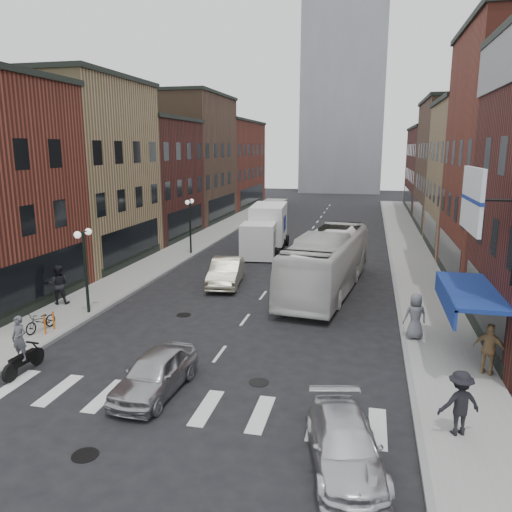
% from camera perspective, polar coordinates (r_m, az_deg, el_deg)
% --- Properties ---
extents(ground, '(160.00, 160.00, 0.00)m').
position_cam_1_polar(ground, '(18.79, -5.09, -12.27)').
color(ground, black).
rests_on(ground, ground).
extents(sidewalk_left, '(3.00, 74.00, 0.15)m').
position_cam_1_polar(sidewalk_left, '(41.40, -6.96, 1.45)').
color(sidewalk_left, gray).
rests_on(sidewalk_left, ground).
extents(sidewalk_right, '(3.00, 74.00, 0.15)m').
position_cam_1_polar(sidewalk_right, '(39.13, 17.18, 0.35)').
color(sidewalk_right, gray).
rests_on(sidewalk_right, ground).
extents(curb_left, '(0.20, 74.00, 0.16)m').
position_cam_1_polar(curb_left, '(40.93, -4.98, 1.26)').
color(curb_left, gray).
rests_on(curb_left, ground).
extents(curb_right, '(0.20, 74.00, 0.16)m').
position_cam_1_polar(curb_right, '(39.05, 14.98, 0.35)').
color(curb_right, gray).
rests_on(curb_right, ground).
extents(crosswalk_stripes, '(12.00, 2.20, 0.01)m').
position_cam_1_polar(crosswalk_stripes, '(16.27, -8.46, -16.48)').
color(crosswalk_stripes, silver).
rests_on(crosswalk_stripes, ground).
extents(bldg_left_mid_a, '(10.30, 10.20, 12.30)m').
position_cam_1_polar(bldg_left_mid_a, '(36.49, -21.35, 8.88)').
color(bldg_left_mid_a, '#988154').
rests_on(bldg_left_mid_a, ground).
extents(bldg_left_mid_b, '(10.30, 10.20, 10.30)m').
position_cam_1_polar(bldg_left_mid_b, '(45.17, -14.12, 8.57)').
color(bldg_left_mid_b, '#411C17').
rests_on(bldg_left_mid_b, ground).
extents(bldg_left_far_a, '(10.30, 12.20, 13.30)m').
position_cam_1_polar(bldg_left_far_a, '(55.14, -8.98, 10.95)').
color(bldg_left_far_a, brown).
rests_on(bldg_left_far_a, ground).
extents(bldg_left_far_b, '(10.30, 16.20, 11.30)m').
position_cam_1_polar(bldg_left_far_b, '(68.37, -4.55, 10.45)').
color(bldg_left_far_b, maroon).
rests_on(bldg_left_far_b, ground).
extents(bldg_right_mid_b, '(10.30, 10.20, 11.30)m').
position_cam_1_polar(bldg_right_mid_b, '(41.42, 26.56, 8.05)').
color(bldg_right_mid_b, '#988154').
rests_on(bldg_right_mid_b, ground).
extents(bldg_right_far_a, '(10.30, 12.20, 12.30)m').
position_cam_1_polar(bldg_right_far_a, '(52.15, 23.83, 9.46)').
color(bldg_right_far_a, brown).
rests_on(bldg_right_far_a, ground).
extents(bldg_right_far_b, '(10.30, 16.20, 10.30)m').
position_cam_1_polar(bldg_right_far_b, '(65.99, 21.52, 9.15)').
color(bldg_right_far_b, '#411C17').
rests_on(bldg_right_far_b, ground).
extents(awning_blue, '(1.80, 5.00, 0.78)m').
position_cam_1_polar(awning_blue, '(19.75, 22.78, -3.86)').
color(awning_blue, navy).
rests_on(awning_blue, ground).
extents(billboard_sign, '(1.52, 3.00, 3.70)m').
position_cam_1_polar(billboard_sign, '(17.12, 23.73, 5.69)').
color(billboard_sign, black).
rests_on(billboard_sign, ground).
extents(distant_tower, '(14.00, 14.00, 50.00)m').
position_cam_1_polar(distant_tower, '(95.94, 10.23, 22.44)').
color(distant_tower, '#9399A0').
rests_on(distant_tower, ground).
extents(streetlamp_near, '(0.32, 1.22, 4.11)m').
position_cam_1_polar(streetlamp_near, '(24.42, -19.00, 0.08)').
color(streetlamp_near, black).
rests_on(streetlamp_near, ground).
extents(streetlamp_far, '(0.32, 1.22, 4.11)m').
position_cam_1_polar(streetlamp_far, '(36.86, -7.56, 4.57)').
color(streetlamp_far, black).
rests_on(streetlamp_far, ground).
extents(bike_rack, '(0.08, 0.68, 0.80)m').
position_cam_1_polar(bike_rack, '(22.98, -22.55, -7.06)').
color(bike_rack, '#D8590C').
rests_on(bike_rack, sidewalk_left).
extents(box_truck, '(2.91, 8.20, 3.49)m').
position_cam_1_polar(box_truck, '(37.81, 1.15, 3.05)').
color(box_truck, white).
rests_on(box_truck, ground).
extents(motorcycle_rider, '(0.61, 2.09, 2.13)m').
position_cam_1_polar(motorcycle_rider, '(19.47, -25.27, -9.38)').
color(motorcycle_rider, black).
rests_on(motorcycle_rider, ground).
extents(transit_bus, '(4.20, 12.04, 3.28)m').
position_cam_1_polar(transit_bus, '(27.69, 8.11, -0.67)').
color(transit_bus, silver).
rests_on(transit_bus, ground).
extents(sedan_left_near, '(1.86, 4.11, 1.37)m').
position_cam_1_polar(sedan_left_near, '(16.84, -11.45, -12.95)').
color(sedan_left_near, '#B0B0B5').
rests_on(sedan_left_near, ground).
extents(sedan_left_far, '(2.26, 4.88, 1.55)m').
position_cam_1_polar(sedan_left_far, '(28.80, -3.44, -1.84)').
color(sedan_left_far, beige).
rests_on(sedan_left_far, ground).
extents(curb_car, '(2.51, 4.41, 1.20)m').
position_cam_1_polar(curb_car, '(13.36, 10.12, -20.47)').
color(curb_car, silver).
rests_on(curb_car, ground).
extents(parked_bicycle, '(0.82, 1.70, 0.86)m').
position_cam_1_polar(parked_bicycle, '(23.23, -23.38, -6.85)').
color(parked_bicycle, black).
rests_on(parked_bicycle, sidewalk_left).
extents(ped_left_solo, '(1.08, 0.82, 1.97)m').
position_cam_1_polar(ped_left_solo, '(26.68, -21.63, -3.05)').
color(ped_left_solo, black).
rests_on(ped_left_solo, sidewalk_left).
extents(ped_right_a, '(1.30, 0.96, 1.82)m').
position_cam_1_polar(ped_right_a, '(15.05, 22.25, -15.27)').
color(ped_right_a, black).
rests_on(ped_right_a, sidewalk_right).
extents(ped_right_b, '(1.20, 0.95, 1.82)m').
position_cam_1_polar(ped_right_b, '(19.05, 25.12, -9.62)').
color(ped_right_b, '#95754B').
rests_on(ped_right_b, sidewalk_right).
extents(ped_right_c, '(1.05, 0.83, 1.90)m').
position_cam_1_polar(ped_right_c, '(21.39, 17.74, -6.56)').
color(ped_right_c, slate).
rests_on(ped_right_c, sidewalk_right).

